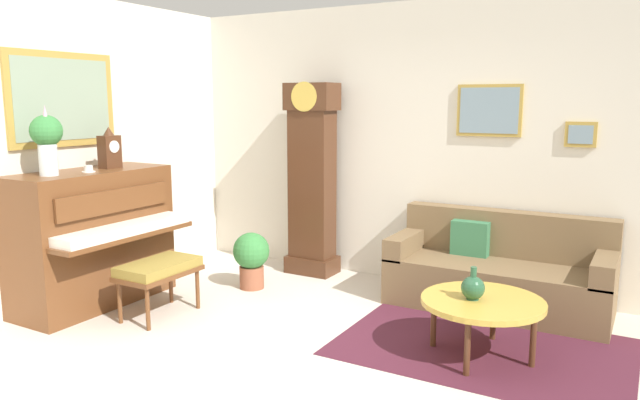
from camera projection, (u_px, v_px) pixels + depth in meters
The scene contains 14 objects.
ground_plane at pixel (287, 372), 4.21m from camera, with size 6.40×6.00×0.10m, color beige.
wall_left at pixel (37, 150), 5.24m from camera, with size 0.13×4.90×2.80m.
wall_back at pixel (415, 145), 6.02m from camera, with size 5.30×0.13×2.80m.
area_rug at pixel (483, 347), 4.52m from camera, with size 2.10×1.50×0.01m, color #4C1E2D.
piano at pixel (94, 237), 5.40m from camera, with size 0.87×1.44×1.23m.
piano_bench at pixel (159, 270), 5.12m from camera, with size 0.42×0.70×0.48m.
grandfather_clock at pixel (312, 184), 6.32m from camera, with size 0.52×0.34×2.03m.
couch at pixel (499, 273), 5.36m from camera, with size 1.90×0.80×0.84m.
coffee_table at pixel (483, 303), 4.29m from camera, with size 0.88×0.88×0.43m.
mantel_clock at pixel (110, 150), 5.47m from camera, with size 0.13×0.18×0.38m.
flower_vase at pixel (47, 138), 4.90m from camera, with size 0.26×0.26×0.58m.
teacup at pixel (88, 169), 5.19m from camera, with size 0.12×0.12×0.06m.
green_jug at pixel (473, 288), 4.27m from camera, with size 0.17×0.17×0.24m.
potted_plant at pixel (251, 256), 5.89m from camera, with size 0.36×0.36×0.56m.
Camera 1 is at (2.16, -3.31, 1.84)m, focal length 33.54 mm.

